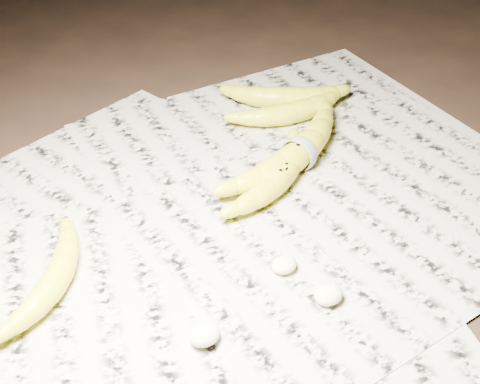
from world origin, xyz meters
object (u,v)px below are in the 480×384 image
banana_center (282,174)px  banana_upper_b (285,96)px  banana_left_b (56,276)px  banana_upper_a (293,110)px  banana_taped (299,151)px

banana_center → banana_upper_b: size_ratio=1.08×
banana_left_b → banana_upper_a: banana_upper_a is taller
banana_center → banana_upper_a: bearing=19.2°
banana_upper_a → banana_upper_b: size_ratio=0.99×
banana_left_b → banana_upper_b: bearing=-23.9°
banana_center → banana_left_b: bearing=154.3°
banana_taped → banana_upper_b: (0.08, 0.14, -0.00)m
banana_center → banana_upper_b: (0.13, 0.17, 0.00)m
banana_center → banana_upper_a: (0.11, 0.13, -0.00)m
banana_center → banana_taped: size_ratio=0.77×
banana_upper_a → banana_upper_b: (0.01, 0.04, 0.00)m
banana_taped → banana_center: bearing=-172.1°
banana_left_b → banana_upper_b: size_ratio=0.94×
banana_taped → banana_left_b: bearing=166.4°
banana_taped → banana_upper_b: banana_taped is taller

